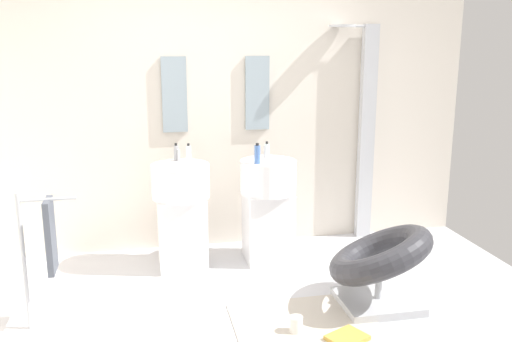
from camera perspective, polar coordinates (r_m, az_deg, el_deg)
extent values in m
cube|color=silver|center=(3.99, -0.52, -15.62)|extent=(4.80, 3.60, 0.04)
cube|color=beige|center=(5.16, -4.15, 6.46)|extent=(4.80, 0.10, 2.60)
cube|color=white|center=(4.83, -7.55, -6.19)|extent=(0.40, 0.40, 0.62)
cylinder|color=white|center=(4.70, -7.72, -1.01)|extent=(0.49, 0.49, 0.28)
cylinder|color=#B7BABF|center=(4.79, -7.91, 1.60)|extent=(0.02, 0.02, 0.10)
cube|color=white|center=(4.93, 1.23, -5.65)|extent=(0.40, 0.40, 0.62)
cylinder|color=white|center=(4.81, 1.26, -0.57)|extent=(0.49, 0.49, 0.28)
cylinder|color=#B7BABF|center=(4.89, 0.92, 1.97)|extent=(0.02, 0.02, 0.10)
cube|color=#8C9EA8|center=(5.04, -8.35, 7.73)|extent=(0.22, 0.03, 0.67)
cube|color=#8C9EA8|center=(5.14, 0.13, 7.97)|extent=(0.22, 0.03, 0.67)
cube|color=#B7BABF|center=(5.46, 11.22, 3.71)|extent=(0.14, 0.08, 2.05)
cylinder|color=#B7BABF|center=(5.32, 10.26, 14.38)|extent=(0.30, 0.02, 0.02)
cylinder|color=#B7BABF|center=(5.24, 8.81, 14.45)|extent=(0.24, 0.24, 0.02)
cube|color=#B7BABF|center=(4.31, 12.32, -12.89)|extent=(0.56, 0.50, 0.06)
cylinder|color=#B7BABF|center=(4.24, 12.43, -10.83)|extent=(0.05, 0.05, 0.34)
torus|color=#333338|center=(4.16, 12.57, -8.31)|extent=(1.08, 1.08, 0.49)
cylinder|color=#B7BABF|center=(4.03, -22.63, -8.66)|extent=(0.03, 0.03, 0.95)
cylinder|color=#B7BABF|center=(3.86, -20.56, -2.74)|extent=(0.36, 0.02, 0.02)
cube|color=#4C515B|center=(3.93, -20.27, -6.24)|extent=(0.04, 0.22, 0.50)
cube|color=beige|center=(3.94, 5.37, -15.67)|extent=(0.99, 0.89, 0.01)
cube|color=gold|center=(3.82, 9.30, -16.47)|extent=(0.30, 0.28, 0.03)
cylinder|color=white|center=(3.86, 4.13, -15.34)|extent=(0.09, 0.09, 0.11)
cylinder|color=#99999E|center=(4.81, -8.16, 1.83)|extent=(0.04, 0.04, 0.13)
cylinder|color=black|center=(4.80, -8.19, 2.71)|extent=(0.02, 0.02, 0.02)
cylinder|color=silver|center=(4.90, 1.12, 2.11)|extent=(0.04, 0.04, 0.12)
cylinder|color=black|center=(4.88, 1.12, 2.92)|extent=(0.02, 0.02, 0.02)
cylinder|color=white|center=(4.79, -6.90, 1.81)|extent=(0.04, 0.04, 0.13)
cylinder|color=black|center=(4.77, -6.93, 2.69)|extent=(0.02, 0.02, 0.02)
cylinder|color=#4C72B7|center=(4.64, 0.13, 1.69)|extent=(0.05, 0.05, 0.15)
cylinder|color=black|center=(4.63, 0.13, 2.74)|extent=(0.03, 0.03, 0.02)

